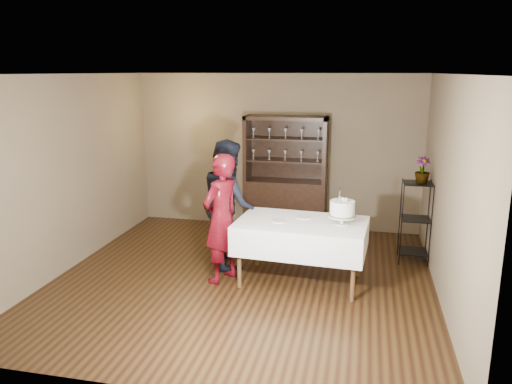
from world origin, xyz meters
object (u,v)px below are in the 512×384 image
woman (221,218)px  potted_plant (423,170)px  cake_table (301,236)px  plant_etagere (415,219)px  cake (342,210)px  man (229,203)px  china_hutch (285,193)px

woman → potted_plant: (2.60, 1.27, 0.51)m
cake_table → plant_etagere: bearing=35.8°
cake → cake_table: bearing=179.5°
woman → man: bearing=-148.8°
china_hutch → potted_plant: size_ratio=5.41×
china_hutch → plant_etagere: 2.33m
china_hutch → cake: bearing=-63.4°
cake_table → cake: (0.51, -0.00, 0.39)m
cake_table → potted_plant: bearing=35.0°
plant_etagere → man: size_ratio=0.66×
china_hutch → woman: china_hutch is taller
cake_table → potted_plant: size_ratio=4.69×
potted_plant → plant_etagere: bearing=-178.1°
woman → plant_etagere: bearing=141.0°
cake_table → woman: 1.07m
china_hutch → cake: size_ratio=4.14×
woman → cake: (1.55, 0.17, 0.17)m
man → potted_plant: (2.67, 0.66, 0.47)m
cake_table → cake: 0.65m
plant_etagere → potted_plant: 0.72m
man → plant_etagere: bearing=-104.4°
man → cake: (1.62, -0.44, 0.12)m
china_hutch → cake_table: bearing=-75.4°
plant_etagere → cake: (-1.00, -1.10, 0.38)m
man → cake: size_ratio=3.75×
cake → woman: bearing=-173.9°
woman → potted_plant: size_ratio=4.65×
woman → cake_table: bearing=124.0°
cake → man: bearing=164.6°
china_hutch → woman: 2.37m
china_hutch → potted_plant: china_hutch is taller
china_hutch → plant_etagere: (2.08, -1.05, -0.01)m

